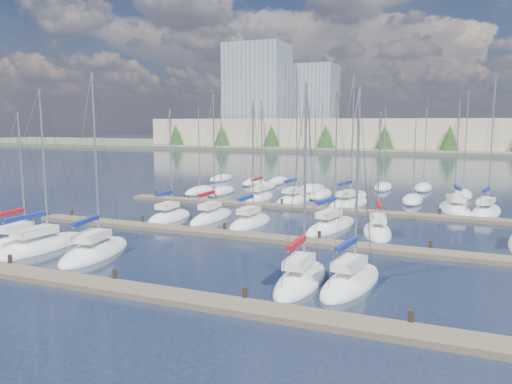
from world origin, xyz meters
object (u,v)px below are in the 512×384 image
at_px(sailboat_h, 169,217).
at_px(sailboat_b, 40,246).
at_px(sailboat_j, 250,223).
at_px(sailboat_o, 294,200).
at_px(sailboat_l, 377,232).
at_px(sailboat_a, 20,242).
at_px(sailboat_q, 455,209).
at_px(sailboat_i, 212,217).
at_px(sailboat_p, 348,203).
at_px(sailboat_e, 351,282).
at_px(sailboat_c, 95,251).
at_px(sailboat_k, 331,226).
at_px(sailboat_r, 486,212).
at_px(sailboat_n, 260,198).
at_px(sailboat_d, 301,280).

relative_size(sailboat_h, sailboat_b, 0.91).
xyz_separation_m(sailboat_j, sailboat_o, (-0.50, 13.88, 0.01)).
bearing_deg(sailboat_h, sailboat_l, 4.44).
height_order(sailboat_l, sailboat_a, sailboat_l).
distance_m(sailboat_l, sailboat_h, 19.03).
relative_size(sailboat_q, sailboat_j, 1.03).
distance_m(sailboat_i, sailboat_p, 16.31).
height_order(sailboat_l, sailboat_e, sailboat_e).
xyz_separation_m(sailboat_c, sailboat_k, (13.01, 14.42, 0.01)).
height_order(sailboat_j, sailboat_r, sailboat_r).
distance_m(sailboat_q, sailboat_a, 40.58).
bearing_deg(sailboat_n, sailboat_h, -102.81).
bearing_deg(sailboat_b, sailboat_e, 4.01).
xyz_separation_m(sailboat_i, sailboat_q, (20.99, 13.57, -0.03)).
bearing_deg(sailboat_p, sailboat_r, 10.03).
relative_size(sailboat_e, sailboat_b, 0.97).
bearing_deg(sailboat_d, sailboat_c, 177.38).
bearing_deg(sailboat_a, sailboat_c, -5.86).
xyz_separation_m(sailboat_k, sailboat_b, (-17.60, -14.78, -0.02)).
bearing_deg(sailboat_r, sailboat_i, -141.21).
xyz_separation_m(sailboat_n, sailboat_r, (24.17, 0.20, -0.01)).
xyz_separation_m(sailboat_i, sailboat_b, (-6.27, -14.52, -0.03)).
xyz_separation_m(sailboat_b, sailboat_r, (30.15, 27.39, 0.02)).
distance_m(sailboat_d, sailboat_r, 29.51).
distance_m(sailboat_k, sailboat_j, 7.10).
height_order(sailboat_i, sailboat_q, sailboat_i).
relative_size(sailboat_a, sailboat_e, 0.90).
distance_m(sailboat_l, sailboat_k, 4.03).
distance_m(sailboat_c, sailboat_l, 21.94).
bearing_deg(sailboat_o, sailboat_b, -105.24).
xyz_separation_m(sailboat_h, sailboat_b, (-2.61, -12.94, -0.01)).
distance_m(sailboat_c, sailboat_p, 29.41).
distance_m(sailboat_h, sailboat_e, 23.27).
relative_size(sailboat_l, sailboat_q, 0.89).
xyz_separation_m(sailboat_l, sailboat_r, (8.55, 13.16, 0.01)).
distance_m(sailboat_q, sailboat_j, 22.09).
distance_m(sailboat_e, sailboat_o, 29.53).
xyz_separation_m(sailboat_i, sailboat_r, (23.88, 12.87, -0.01)).
xyz_separation_m(sailboat_n, sailboat_a, (-8.44, -26.73, -0.02)).
xyz_separation_m(sailboat_i, sailboat_o, (3.83, 12.94, -0.01)).
height_order(sailboat_e, sailboat_r, sailboat_r).
relative_size(sailboat_i, sailboat_a, 1.18).
relative_size(sailboat_l, sailboat_d, 0.89).
xyz_separation_m(sailboat_q, sailboat_o, (-17.16, -0.63, 0.02)).
relative_size(sailboat_d, sailboat_o, 0.81).
height_order(sailboat_o, sailboat_b, sailboat_o).
height_order(sailboat_q, sailboat_r, sailboat_r).
xyz_separation_m(sailboat_c, sailboat_i, (1.67, 14.16, 0.02)).
bearing_deg(sailboat_h, sailboat_d, -37.08).
height_order(sailboat_i, sailboat_p, sailboat_p).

